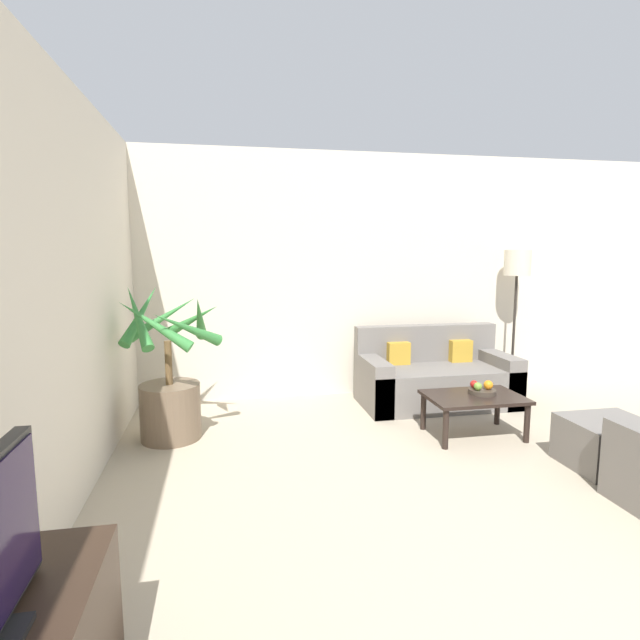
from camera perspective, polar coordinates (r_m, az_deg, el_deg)
wall_back at (r=5.93m, az=12.19°, el=5.04°), size 8.09×0.06×2.70m
potted_palm at (r=4.53m, az=-16.78°, el=-7.36°), size 0.86×0.95×1.36m
sofa_loveseat at (r=5.51m, az=12.98°, el=-6.51°), size 1.60×0.80×0.81m
floor_lamp at (r=6.08m, az=21.58°, el=5.00°), size 0.29×0.29×1.64m
coffee_table at (r=4.64m, az=17.19°, el=-8.84°), size 0.83×0.56×0.37m
fruit_bowl at (r=4.70m, az=18.03°, el=-7.78°), size 0.24×0.24×0.04m
apple_red at (r=4.71m, az=17.19°, el=-7.02°), size 0.07×0.07×0.07m
apple_green at (r=4.63m, az=17.59°, el=-7.25°), size 0.07×0.07×0.07m
orange_fruit at (r=4.69m, az=18.68°, el=-7.04°), size 0.08×0.08×0.08m
ottoman at (r=4.44m, az=29.97°, el=-12.12°), size 0.60×0.52×0.36m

